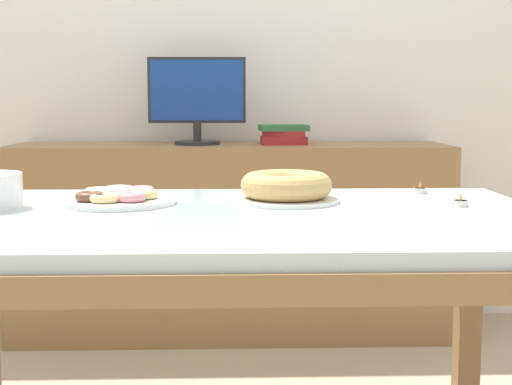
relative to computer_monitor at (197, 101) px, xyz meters
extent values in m
cube|color=white|center=(0.14, 0.30, 0.26)|extent=(8.00, 0.10, 2.60)
cube|color=silver|center=(0.14, -1.40, -0.29)|extent=(1.60, 0.94, 0.04)
cube|color=olive|center=(0.14, -1.85, -0.33)|extent=(1.63, 0.08, 0.06)
cube|color=olive|center=(0.14, -0.96, -0.33)|extent=(1.63, 0.08, 0.06)
cube|color=olive|center=(0.89, -0.98, -0.69)|extent=(0.07, 0.07, 0.71)
cube|color=olive|center=(0.14, 0.00, -0.62)|extent=(1.92, 0.44, 0.85)
cylinder|color=#262628|center=(0.00, 0.00, -0.18)|extent=(0.20, 0.20, 0.02)
cylinder|color=#262628|center=(0.00, 0.00, -0.13)|extent=(0.04, 0.04, 0.09)
cube|color=#262628|center=(0.00, 0.00, 0.05)|extent=(0.42, 0.02, 0.28)
cube|color=navy|center=(0.00, -0.01, 0.05)|extent=(0.40, 0.00, 0.26)
cube|color=maroon|center=(0.38, 0.00, -0.17)|extent=(0.20, 0.17, 0.03)
cube|color=maroon|center=(0.38, 0.00, -0.14)|extent=(0.19, 0.16, 0.02)
cube|color=#2D6638|center=(0.38, 0.00, -0.12)|extent=(0.22, 0.17, 0.03)
cylinder|color=white|center=(0.30, -1.23, -0.26)|extent=(0.29, 0.29, 0.01)
torus|color=tan|center=(0.30, -1.23, -0.22)|extent=(0.25, 0.25, 0.07)
cylinder|color=white|center=(-0.15, -1.25, -0.26)|extent=(0.31, 0.31, 0.01)
torus|color=#EAD184|center=(-0.08, -1.25, -0.24)|extent=(0.07, 0.07, 0.02)
torus|color=pink|center=(-0.09, -1.19, -0.24)|extent=(0.07, 0.07, 0.03)
torus|color=white|center=(-0.15, -1.18, -0.24)|extent=(0.09, 0.09, 0.03)
torus|color=white|center=(-0.21, -1.21, -0.24)|extent=(0.08, 0.08, 0.03)
torus|color=brown|center=(-0.21, -1.29, -0.24)|extent=(0.07, 0.07, 0.02)
torus|color=#EAD184|center=(-0.17, -1.31, -0.24)|extent=(0.08, 0.08, 0.02)
torus|color=pink|center=(-0.10, -1.30, -0.24)|extent=(0.08, 0.08, 0.02)
cylinder|color=silver|center=(0.71, -1.06, -0.26)|extent=(0.04, 0.04, 0.02)
cylinder|color=white|center=(0.71, -1.06, -0.25)|extent=(0.03, 0.03, 0.00)
cone|color=#F9B74C|center=(0.71, -1.06, -0.24)|extent=(0.01, 0.01, 0.02)
cylinder|color=silver|center=(0.75, -1.32, -0.26)|extent=(0.04, 0.04, 0.02)
cylinder|color=white|center=(0.75, -1.32, -0.25)|extent=(0.03, 0.03, 0.00)
cone|color=#F9B74C|center=(0.75, -1.32, -0.24)|extent=(0.01, 0.01, 0.02)
cylinder|color=silver|center=(0.35, -1.01, -0.26)|extent=(0.04, 0.04, 0.02)
cylinder|color=white|center=(0.35, -1.01, -0.25)|extent=(0.03, 0.03, 0.00)
cone|color=#F9B74C|center=(0.35, -1.01, -0.24)|extent=(0.01, 0.01, 0.02)
camera|label=1|loc=(0.16, -3.12, 0.01)|focal=50.00mm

